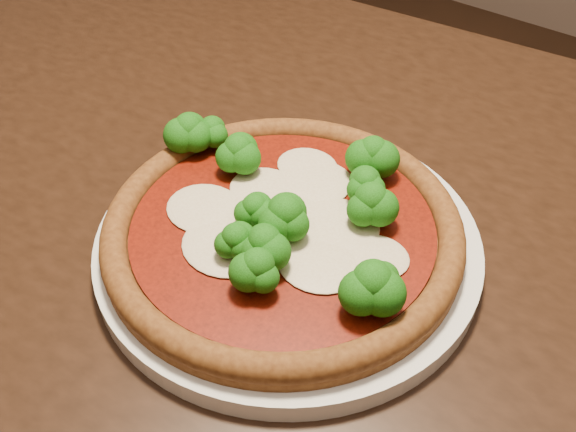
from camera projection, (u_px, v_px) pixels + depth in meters
The scene contains 3 objects.
dining_table at pixel (299, 257), 0.68m from camera, with size 1.34×0.90×0.75m.
plate at pixel (288, 243), 0.54m from camera, with size 0.32×0.32×0.02m, color silver.
pizza at pixel (286, 223), 0.52m from camera, with size 0.30×0.30×0.06m.
Camera 1 is at (0.07, -0.41, 1.14)m, focal length 40.00 mm.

